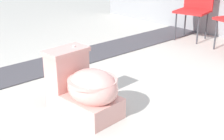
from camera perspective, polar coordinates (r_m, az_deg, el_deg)
name	(u,v)px	position (r m, az deg, el deg)	size (l,w,h in m)	color
ground_plane	(90,107)	(2.71, -4.12, -6.68)	(14.00, 14.00, 0.00)	#B7B2A8
gravel_strip	(65,61)	(3.81, -8.53, 1.71)	(0.56, 8.00, 0.01)	#423F44
toilet	(85,88)	(2.52, -5.04, -3.36)	(0.66, 0.42, 0.52)	#E09E93
folding_chair_left	(196,4)	(4.82, 15.07, 11.56)	(0.52, 0.52, 0.83)	red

